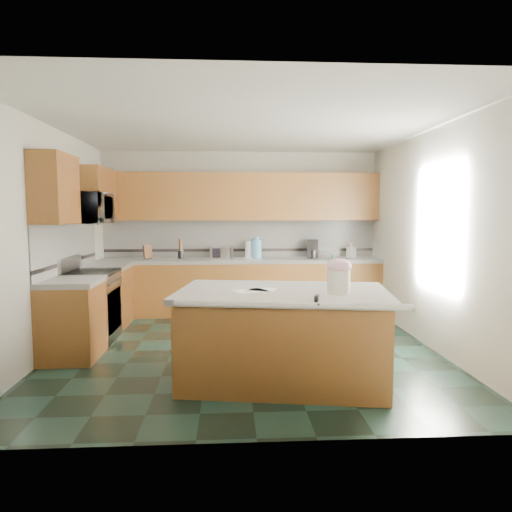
{
  "coord_description": "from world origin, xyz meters",
  "views": [
    {
      "loc": [
        -0.2,
        -5.49,
        1.68
      ],
      "look_at": [
        0.15,
        0.35,
        1.12
      ],
      "focal_mm": 32.0,
      "sensor_mm": 36.0,
      "label": 1
    }
  ],
  "objects": [
    {
      "name": "range_body",
      "position": [
        -2.0,
        0.5,
        0.44
      ],
      "size": [
        0.6,
        0.76,
        0.88
      ],
      "primitive_type": "cube",
      "color": "#B7B7BC",
      "rests_on": "ground"
    },
    {
      "name": "left_upper_cab_rear",
      "position": [
        -2.13,
        1.42,
        1.94
      ],
      "size": [
        0.33,
        1.09,
        0.78
      ],
      "primitive_type": "cube",
      "color": "#482510",
      "rests_on": "wall_left"
    },
    {
      "name": "utensil_bundle",
      "position": [
        -0.99,
        2.08,
        1.15
      ],
      "size": [
        0.06,
        0.06,
        0.19
      ],
      "primitive_type": "cylinder",
      "color": "#472814",
      "rests_on": "utensil_crock"
    },
    {
      "name": "wall_back",
      "position": [
        0.0,
        2.32,
        1.35
      ],
      "size": [
        4.6,
        0.04,
        2.7
      ],
      "primitive_type": "cube",
      "color": "silver",
      "rests_on": "ground"
    },
    {
      "name": "toaster_oven_door",
      "position": [
        -0.32,
        1.94,
        1.02
      ],
      "size": [
        0.3,
        0.01,
        0.16
      ],
      "primitive_type": "cube",
      "color": "black",
      "rests_on": "toaster_oven"
    },
    {
      "name": "wall_right",
      "position": [
        2.32,
        0.0,
        1.35
      ],
      "size": [
        0.04,
        4.6,
        2.7
      ],
      "primitive_type": "cube",
      "color": "silver",
      "rests_on": "ground"
    },
    {
      "name": "left_base_cab_rear",
      "position": [
        -2.0,
        1.29,
        0.43
      ],
      "size": [
        0.6,
        0.82,
        0.86
      ],
      "primitive_type": "cube",
      "color": "#482510",
      "rests_on": "ground"
    },
    {
      "name": "coffee_carafe",
      "position": [
        1.21,
        2.03,
        0.98
      ],
      "size": [
        0.13,
        0.13,
        0.13
      ],
      "primitive_type": "cylinder",
      "color": "black",
      "rests_on": "back_countertop"
    },
    {
      "name": "wall_front",
      "position": [
        0.0,
        -2.32,
        1.35
      ],
      "size": [
        4.6,
        0.04,
        2.7
      ],
      "primitive_type": "cube",
      "color": "silver",
      "rests_on": "ground"
    },
    {
      "name": "soap_bottle_back",
      "position": [
        1.86,
        2.05,
        1.05
      ],
      "size": [
        0.17,
        0.17,
        0.26
      ],
      "primitive_type": "imported",
      "rotation": [
        0.0,
        0.0,
        0.63
      ],
      "color": "white",
      "rests_on": "back_countertop"
    },
    {
      "name": "paper_sheet_b",
      "position": [
        0.13,
        -1.07,
        0.92
      ],
      "size": [
        0.31,
        0.27,
        0.0
      ],
      "primitive_type": "cube",
      "rotation": [
        0.0,
        0.0,
        -0.34
      ],
      "color": "white",
      "rests_on": "island_top"
    },
    {
      "name": "treat_jar_knob",
      "position": [
        0.83,
        -1.32,
        1.23
      ],
      "size": [
        0.08,
        0.03,
        0.03
      ],
      "primitive_type": "cylinder",
      "rotation": [
        0.0,
        1.57,
        0.0
      ],
      "color": "tan",
      "rests_on": "treat_jar_lid"
    },
    {
      "name": "coffee_maker",
      "position": [
        1.21,
        2.08,
        1.07
      ],
      "size": [
        0.22,
        0.23,
        0.31
      ],
      "primitive_type": "cube",
      "rotation": [
        0.0,
        0.0,
        -0.21
      ],
      "color": "black",
      "rests_on": "back_countertop"
    },
    {
      "name": "left_backsplash",
      "position": [
        -2.29,
        0.55,
        1.24
      ],
      "size": [
        0.02,
        2.3,
        0.63
      ],
      "primitive_type": "cube",
      "color": "silver",
      "rests_on": "wall_left"
    },
    {
      "name": "treat_jar_knob_end_l",
      "position": [
        0.79,
        -1.32,
        1.23
      ],
      "size": [
        0.04,
        0.04,
        0.04
      ],
      "primitive_type": "sphere",
      "color": "tan",
      "rests_on": "treat_jar_lid"
    },
    {
      "name": "left_base_cab_front",
      "position": [
        -2.0,
        -0.24,
        0.43
      ],
      "size": [
        0.6,
        0.72,
        0.86
      ],
      "primitive_type": "cube",
      "color": "#482510",
      "rests_on": "ground"
    },
    {
      "name": "treat_jar_lid",
      "position": [
        0.83,
        -1.32,
        1.18
      ],
      "size": [
        0.24,
        0.24,
        0.15
      ],
      "primitive_type": "ellipsoid",
      "color": "pink",
      "rests_on": "treat_jar"
    },
    {
      "name": "soap_bottle_island",
      "position": [
        0.87,
        -0.92,
        1.09
      ],
      "size": [
        0.14,
        0.14,
        0.33
      ],
      "primitive_type": "imported",
      "rotation": [
        0.0,
        0.0,
        0.1
      ],
      "color": "teal",
      "rests_on": "island_top"
    },
    {
      "name": "range_cooktop",
      "position": [
        -2.0,
        0.5,
        0.9
      ],
      "size": [
        0.62,
        0.78,
        0.04
      ],
      "primitive_type": "cube",
      "color": "black",
      "rests_on": "range_body"
    },
    {
      "name": "back_accent_band",
      "position": [
        0.0,
        2.28,
        1.04
      ],
      "size": [
        4.6,
        0.01,
        0.05
      ],
      "primitive_type": "cube",
      "color": "black",
      "rests_on": "back_countertop"
    },
    {
      "name": "water_jug",
      "position": [
        0.26,
        2.06,
        1.08
      ],
      "size": [
        0.19,
        0.19,
        0.31
      ],
      "primitive_type": "cylinder",
      "color": "#63A6CB",
      "rests_on": "back_countertop"
    },
    {
      "name": "water_jug_neck",
      "position": [
        0.26,
        2.06,
        1.25
      ],
      "size": [
        0.09,
        0.09,
        0.04
      ],
      "primitive_type": "cylinder",
      "color": "#63A6CB",
      "rests_on": "water_jug"
    },
    {
      "name": "left_counter_front",
      "position": [
        -2.0,
        -0.24,
        0.89
      ],
      "size": [
        0.64,
        0.72,
        0.06
      ],
      "primitive_type": "cube",
      "color": "white",
      "rests_on": "left_base_cab_front"
    },
    {
      "name": "island_base",
      "position": [
        0.33,
        -1.09,
        0.43
      ],
      "size": [
        2.09,
        1.4,
        0.86
      ],
      "primitive_type": "cube",
      "rotation": [
        0.0,
        0.0,
        -0.16
      ],
      "color": "#482510",
      "rests_on": "ground"
    },
    {
      "name": "range_handle",
      "position": [
        -1.68,
        0.5,
        0.78
      ],
      "size": [
        0.02,
        0.66,
        0.02
      ],
      "primitive_type": "cylinder",
      "rotation": [
        1.57,
        0.0,
        0.0
      ],
      "color": "#B7B7BC",
      "rests_on": "range_body"
    },
    {
      "name": "paper_towel",
      "position": [
        0.14,
        2.1,
        1.06
      ],
      "size": [
        0.13,
        0.13,
        0.29
      ],
      "primitive_type": "cylinder",
      "color": "white",
      "rests_on": "back_countertop"
    },
    {
      "name": "left_counter_rear",
      "position": [
        -2.0,
        1.29,
        0.89
      ],
      "size": [
        0.64,
        0.82,
        0.06
      ],
      "primitive_type": "cube",
      "color": "white",
      "rests_on": "left_base_cab_rear"
    },
    {
      "name": "back_base_cab",
      "position": [
        0.0,
        2.0,
        0.43
      ],
      "size": [
        4.6,
        0.6,
        0.86
      ],
      "primitive_type": "cube",
      "color": "#482510",
      "rests_on": "ground"
    },
    {
      "name": "clamp_body",
      "position": [
        0.55,
        -1.67,
        0.93
      ],
      "size": [
        0.06,
        0.1,
        0.09
      ],
      "primitive_type": "cube",
      "rotation": [
        0.0,
        0.0,
        -0.3
      ],
      "color": "black",
      "rests_on": "island_top"
    },
    {
      "name": "left_accent_band",
      "position": [
        -2.28,
        0.55,
        1.04
      ],
      "size": [
        0.01,
        2.3,
        0.05
      ],
      "primitive_type": "cube",
      "color": "black",
      "rests_on": "wall_left"
    },
    {
      "name": "back_upper_cab",
      "position": [
        0.0,
        2.13,
        1.94
      ],
      "size": [
        4.6,
        0.33,
        0.78
      ],
      "primitive_type": "cube",
      "color": "#482510",
      "rests_on": "wall_back"
    },
    {
      "name": "window_light_proxy",
      "position": [
        2.29,
        -0.2,
        1.5
      ],
      "size": [
        0.02,
        1.4,
        1.1
      ],
      "primitive_type": "cube",
      "color": "white",
      "rests_on": "wall_right"
    },
    {
      "name": "island_bullnose",
      "position": [
        0.33,
        -1.69,
        0.89
      ],
      "size": [
        2.02,
        0.38,
        0.06
      ],
      "primitive_type": "cylinder",
      "rotation": [
        0.0,
        1.57,
        -0.16
      ],
      "color": "white",
      "rests_on": "island_base"
    },
    {
      "name": "back_backsplash",
      "position": [
        0.0,
        2.29,
        1.24
      ],
      "size": [
        4.6,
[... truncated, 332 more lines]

